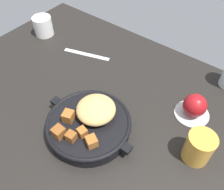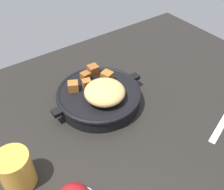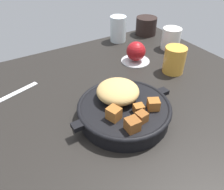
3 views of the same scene
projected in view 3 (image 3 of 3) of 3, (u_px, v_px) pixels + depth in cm
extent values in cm
cube|color=black|center=(94.00, 111.00, 62.04)|extent=(108.59, 80.27, 2.40)
cylinder|color=black|center=(124.00, 112.00, 56.79)|extent=(22.66, 22.66, 4.22)
torus|color=black|center=(124.00, 106.00, 55.72)|extent=(23.41, 23.41, 1.20)
cube|color=black|center=(163.00, 92.00, 61.10)|extent=(2.64, 2.40, 1.20)
cube|color=black|center=(78.00, 126.00, 50.70)|extent=(2.64, 2.40, 1.20)
ellipsoid|color=tan|center=(118.00, 91.00, 56.42)|extent=(10.72, 10.80, 4.49)
cube|color=#935623|center=(115.00, 113.00, 51.05)|extent=(3.48, 3.62, 2.91)
cube|color=brown|center=(132.00, 125.00, 48.13)|extent=(2.90, 2.91, 2.82)
cube|color=#935623|center=(139.00, 109.00, 52.83)|extent=(2.76, 2.61, 2.12)
cube|color=#935623|center=(153.00, 104.00, 53.78)|extent=(3.62, 3.53, 2.56)
cube|color=brown|center=(142.00, 117.00, 50.35)|extent=(2.62, 2.52, 2.38)
cylinder|color=#B7BABF|center=(135.00, 61.00, 82.06)|extent=(10.31, 10.31, 0.60)
sphere|color=maroon|center=(136.00, 51.00, 79.83)|extent=(6.82, 6.82, 6.82)
cube|color=silver|center=(10.00, 96.00, 65.34)|extent=(17.69, 7.03, 0.36)
cylinder|color=silver|center=(171.00, 39.00, 88.50)|extent=(7.24, 7.24, 8.23)
cylinder|color=gold|center=(174.00, 60.00, 73.92)|extent=(7.01, 7.01, 8.74)
cylinder|color=silver|center=(118.00, 29.00, 93.83)|extent=(6.64, 6.64, 10.36)
cylinder|color=black|center=(146.00, 26.00, 100.66)|extent=(9.09, 9.09, 7.54)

